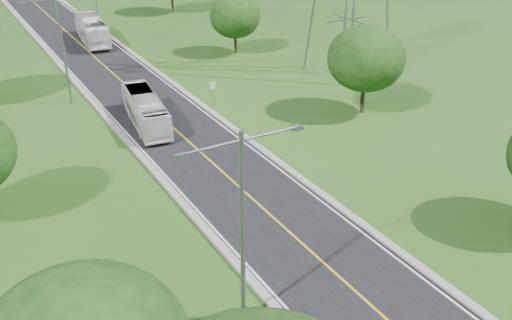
{
  "coord_description": "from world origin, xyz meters",
  "views": [
    {
      "loc": [
        -15.92,
        -6.36,
        19.31
      ],
      "look_at": [
        0.12,
        21.41,
        3.0
      ],
      "focal_mm": 40.0,
      "sensor_mm": 36.0,
      "label": 1
    }
  ],
  "objects": [
    {
      "name": "curb_left",
      "position": [
        -4.25,
        66.0,
        0.11
      ],
      "size": [
        0.5,
        150.0,
        0.22
      ],
      "primitive_type": "cube",
      "color": "gray",
      "rests_on": "ground"
    },
    {
      "name": "ground",
      "position": [
        0.0,
        60.0,
        0.0
      ],
      "size": [
        260.0,
        260.0,
        0.0
      ],
      "primitive_type": "plane",
      "color": "#204B15",
      "rests_on": "ground"
    },
    {
      "name": "speed_limit_sign",
      "position": [
        5.2,
        37.98,
        1.6
      ],
      "size": [
        0.55,
        0.09,
        2.4
      ],
      "color": "slate",
      "rests_on": "ground"
    },
    {
      "name": "tree_rb",
      "position": [
        16.0,
        30.0,
        4.95
      ],
      "size": [
        6.72,
        6.72,
        7.82
      ],
      "color": "black",
      "rests_on": "ground"
    },
    {
      "name": "tree_rc",
      "position": [
        15.0,
        52.0,
        4.33
      ],
      "size": [
        5.88,
        5.88,
        6.84
      ],
      "color": "black",
      "rests_on": "ground"
    },
    {
      "name": "streetlight_mid_left",
      "position": [
        -6.0,
        45.0,
        5.94
      ],
      "size": [
        5.9,
        0.25,
        10.0
      ],
      "color": "slate",
      "rests_on": "ground"
    },
    {
      "name": "curb_right",
      "position": [
        4.25,
        66.0,
        0.11
      ],
      "size": [
        0.5,
        150.0,
        0.22
      ],
      "primitive_type": "cube",
      "color": "gray",
      "rests_on": "ground"
    },
    {
      "name": "bus_inbound",
      "position": [
        -1.69,
        36.83,
        1.41
      ],
      "size": [
        3.58,
        9.91,
        2.7
      ],
      "primitive_type": "imported",
      "rotation": [
        0.0,
        0.0,
        -0.14
      ],
      "color": "silver",
      "rests_on": "road"
    },
    {
      "name": "streetlight_near_left",
      "position": [
        -6.0,
        12.0,
        5.94
      ],
      "size": [
        5.9,
        0.25,
        10.0
      ],
      "color": "slate",
      "rests_on": "ground"
    },
    {
      "name": "road",
      "position": [
        0.0,
        66.0,
        0.03
      ],
      "size": [
        8.0,
        150.0,
        0.06
      ],
      "primitive_type": "cube",
      "color": "black",
      "rests_on": "ground"
    },
    {
      "name": "bus_outbound",
      "position": [
        1.69,
        65.09,
        1.64
      ],
      "size": [
        3.93,
        11.57,
        3.16
      ],
      "primitive_type": "imported",
      "rotation": [
        0.0,
        0.0,
        3.03
      ],
      "color": "white",
      "rests_on": "road"
    }
  ]
}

